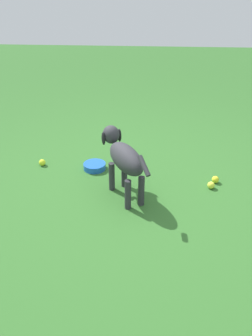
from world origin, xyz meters
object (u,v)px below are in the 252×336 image
(tennis_ball_1, at_px, (42,162))
(tennis_ball_2, at_px, (215,179))
(water_bowl, at_px, (95,166))
(dog, at_px, (123,157))
(tennis_ball_0, at_px, (211,185))

(tennis_ball_1, height_order, tennis_ball_2, same)
(tennis_ball_2, xyz_separation_m, water_bowl, (-1.16, 0.18, -0.00))
(tennis_ball_1, bearing_deg, tennis_ball_2, -7.11)
(tennis_ball_1, relative_size, water_bowl, 0.30)
(dog, relative_size, tennis_ball_2, 11.04)
(dog, bearing_deg, tennis_ball_2, -103.78)
(dog, relative_size, tennis_ball_0, 11.04)
(tennis_ball_0, distance_m, tennis_ball_2, 0.12)
(tennis_ball_1, bearing_deg, dog, -28.02)
(tennis_ball_2, distance_m, water_bowl, 1.17)
(dog, relative_size, tennis_ball_1, 11.04)
(dog, xyz_separation_m, water_bowl, (-0.32, 0.43, -0.34))
(dog, height_order, tennis_ball_0, dog)
(dog, distance_m, tennis_ball_2, 0.93)
(tennis_ball_2, bearing_deg, tennis_ball_0, -117.65)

